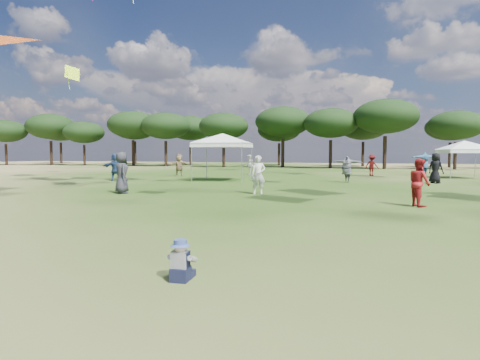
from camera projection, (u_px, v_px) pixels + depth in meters
The scene contains 5 objects.
tree_line at pixel (377, 121), 46.70m from camera, with size 108.78×17.63×7.77m.
tent_left at pixel (223, 136), 24.63m from camera, with size 6.47×6.47×3.21m.
tent_right at pixel (464, 142), 27.15m from camera, with size 5.67×5.67×2.86m.
toddler at pixel (181, 262), 5.29m from camera, with size 0.38×0.42×0.55m.
festival_crowd at pixel (340, 168), 23.79m from camera, with size 29.78×20.86×1.82m.
Camera 1 is at (1.86, -2.27, 1.68)m, focal length 30.00 mm.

